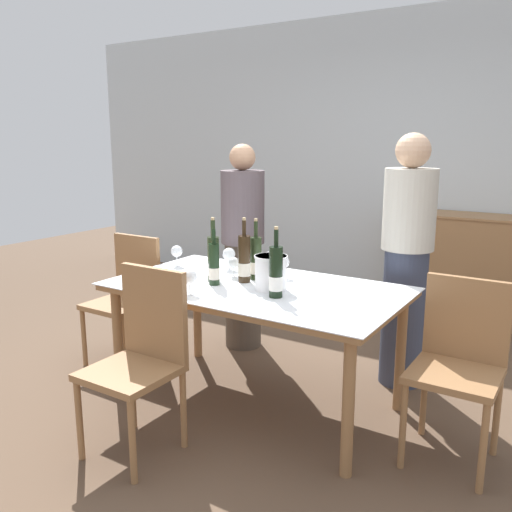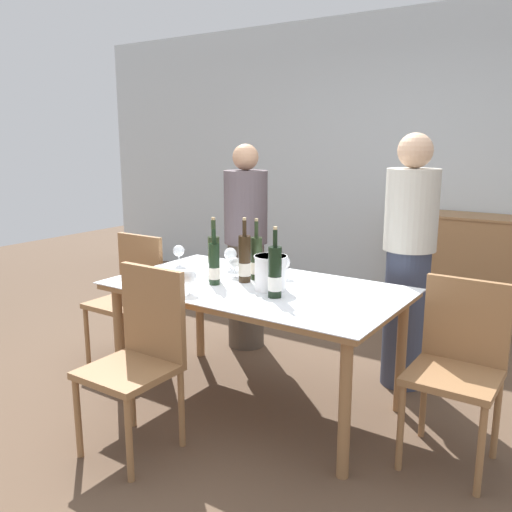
{
  "view_description": "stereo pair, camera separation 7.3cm",
  "coord_description": "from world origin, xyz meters",
  "px_view_note": "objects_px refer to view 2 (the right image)",
  "views": [
    {
      "loc": [
        1.66,
        -2.61,
        1.6
      ],
      "look_at": [
        0.0,
        0.0,
        0.93
      ],
      "focal_mm": 38.0,
      "sensor_mm": 36.0,
      "label": 1
    },
    {
      "loc": [
        1.72,
        -2.57,
        1.6
      ],
      "look_at": [
        0.0,
        0.0,
        0.93
      ],
      "focal_mm": 38.0,
      "sensor_mm": 36.0,
      "label": 2
    }
  ],
  "objects_px": {
    "wine_glass_4": "(284,263)",
    "wine_glass_1": "(179,252)",
    "wine_bottle_3": "(275,274)",
    "chair_right_end": "(459,358)",
    "chair_near_front": "(141,348)",
    "wine_bottle_0": "(214,265)",
    "sideboard_cabinet": "(477,269)",
    "wine_glass_3": "(189,277)",
    "wine_bottle_4": "(256,259)",
    "person_host": "(246,248)",
    "wine_bottle_1": "(245,260)",
    "chair_left_end": "(131,290)",
    "wine_bottle_2": "(214,260)",
    "dining_table": "(256,297)",
    "wine_glass_2": "(230,254)",
    "person_guest_left": "(408,263)",
    "wine_glass_0": "(234,263)",
    "ice_bucket": "(271,272)",
    "wine_glass_5": "(273,257)"
  },
  "relations": [
    {
      "from": "wine_glass_4",
      "to": "wine_glass_1",
      "type": "bearing_deg",
      "value": -172.09
    },
    {
      "from": "wine_bottle_3",
      "to": "chair_right_end",
      "type": "relative_size",
      "value": 0.43
    },
    {
      "from": "chair_near_front",
      "to": "wine_glass_4",
      "type": "bearing_deg",
      "value": 73.75
    },
    {
      "from": "wine_bottle_0",
      "to": "wine_glass_1",
      "type": "relative_size",
      "value": 2.36
    },
    {
      "from": "sideboard_cabinet",
      "to": "wine_glass_3",
      "type": "relative_size",
      "value": 9.76
    },
    {
      "from": "chair_right_end",
      "to": "chair_near_front",
      "type": "distance_m",
      "value": 1.61
    },
    {
      "from": "wine_bottle_4",
      "to": "person_host",
      "type": "distance_m",
      "value": 0.83
    },
    {
      "from": "wine_bottle_1",
      "to": "person_host",
      "type": "distance_m",
      "value": 0.89
    },
    {
      "from": "chair_left_end",
      "to": "wine_bottle_2",
      "type": "bearing_deg",
      "value": -9.02
    },
    {
      "from": "wine_bottle_4",
      "to": "chair_near_front",
      "type": "bearing_deg",
      "value": -100.81
    },
    {
      "from": "wine_glass_1",
      "to": "dining_table",
      "type": "bearing_deg",
      "value": -11.29
    },
    {
      "from": "wine_glass_4",
      "to": "person_host",
      "type": "xyz_separation_m",
      "value": [
        -0.64,
        0.51,
        -0.06
      ]
    },
    {
      "from": "wine_bottle_2",
      "to": "person_host",
      "type": "distance_m",
      "value": 0.89
    },
    {
      "from": "dining_table",
      "to": "wine_glass_1",
      "type": "height_order",
      "value": "wine_glass_1"
    },
    {
      "from": "wine_glass_4",
      "to": "chair_near_front",
      "type": "bearing_deg",
      "value": -106.25
    },
    {
      "from": "wine_glass_2",
      "to": "person_guest_left",
      "type": "distance_m",
      "value": 1.15
    },
    {
      "from": "wine_bottle_1",
      "to": "chair_right_end",
      "type": "height_order",
      "value": "wine_bottle_1"
    },
    {
      "from": "wine_bottle_2",
      "to": "person_guest_left",
      "type": "xyz_separation_m",
      "value": [
        0.93,
        0.83,
        -0.06
      ]
    },
    {
      "from": "wine_glass_0",
      "to": "wine_glass_4",
      "type": "relative_size",
      "value": 0.92
    },
    {
      "from": "ice_bucket",
      "to": "chair_near_front",
      "type": "relative_size",
      "value": 0.21
    },
    {
      "from": "wine_glass_3",
      "to": "wine_glass_4",
      "type": "height_order",
      "value": "wine_glass_3"
    },
    {
      "from": "wine_glass_5",
      "to": "person_guest_left",
      "type": "height_order",
      "value": "person_guest_left"
    },
    {
      "from": "wine_bottle_1",
      "to": "chair_near_front",
      "type": "xyz_separation_m",
      "value": [
        -0.14,
        -0.75,
        -0.34
      ]
    },
    {
      "from": "ice_bucket",
      "to": "chair_near_front",
      "type": "distance_m",
      "value": 0.84
    },
    {
      "from": "wine_bottle_4",
      "to": "wine_glass_0",
      "type": "distance_m",
      "value": 0.16
    },
    {
      "from": "ice_bucket",
      "to": "wine_glass_5",
      "type": "distance_m",
      "value": 0.47
    },
    {
      "from": "wine_glass_0",
      "to": "chair_left_end",
      "type": "bearing_deg",
      "value": -179.08
    },
    {
      "from": "chair_left_end",
      "to": "wine_glass_4",
      "type": "bearing_deg",
      "value": 7.95
    },
    {
      "from": "chair_right_end",
      "to": "person_guest_left",
      "type": "relative_size",
      "value": 0.56
    },
    {
      "from": "wine_bottle_3",
      "to": "chair_near_front",
      "type": "distance_m",
      "value": 0.81
    },
    {
      "from": "wine_bottle_4",
      "to": "wine_glass_2",
      "type": "xyz_separation_m",
      "value": [
        -0.29,
        0.12,
        -0.03
      ]
    },
    {
      "from": "wine_bottle_1",
      "to": "wine_bottle_2",
      "type": "bearing_deg",
      "value": -151.12
    },
    {
      "from": "wine_bottle_4",
      "to": "dining_table",
      "type": "bearing_deg",
      "value": -57.13
    },
    {
      "from": "wine_bottle_1",
      "to": "wine_glass_5",
      "type": "distance_m",
      "value": 0.35
    },
    {
      "from": "wine_bottle_3",
      "to": "wine_bottle_0",
      "type": "bearing_deg",
      "value": 176.45
    },
    {
      "from": "wine_glass_2",
      "to": "wine_glass_5",
      "type": "distance_m",
      "value": 0.28
    },
    {
      "from": "wine_bottle_0",
      "to": "chair_right_end",
      "type": "bearing_deg",
      "value": 8.09
    },
    {
      "from": "wine_bottle_0",
      "to": "ice_bucket",
      "type": "bearing_deg",
      "value": 14.41
    },
    {
      "from": "wine_glass_5",
      "to": "chair_right_end",
      "type": "height_order",
      "value": "chair_right_end"
    },
    {
      "from": "wine_bottle_2",
      "to": "chair_right_end",
      "type": "xyz_separation_m",
      "value": [
        1.43,
        0.14,
        -0.35
      ]
    },
    {
      "from": "wine_glass_5",
      "to": "chair_left_end",
      "type": "bearing_deg",
      "value": -164.07
    },
    {
      "from": "wine_glass_0",
      "to": "chair_right_end",
      "type": "distance_m",
      "value": 1.42
    },
    {
      "from": "chair_left_end",
      "to": "wine_glass_0",
      "type": "bearing_deg",
      "value": 0.92
    },
    {
      "from": "ice_bucket",
      "to": "chair_right_end",
      "type": "height_order",
      "value": "ice_bucket"
    },
    {
      "from": "wine_glass_1",
      "to": "wine_glass_5",
      "type": "xyz_separation_m",
      "value": [
        0.61,
        0.24,
        -0.01
      ]
    },
    {
      "from": "dining_table",
      "to": "wine_glass_3",
      "type": "bearing_deg",
      "value": -121.88
    },
    {
      "from": "wine_glass_5",
      "to": "chair_right_end",
      "type": "relative_size",
      "value": 0.15
    },
    {
      "from": "wine_glass_0",
      "to": "person_host",
      "type": "xyz_separation_m",
      "value": [
        -0.37,
        0.66,
        -0.06
      ]
    },
    {
      "from": "wine_bottle_4",
      "to": "wine_glass_2",
      "type": "bearing_deg",
      "value": 157.11
    },
    {
      "from": "ice_bucket",
      "to": "wine_glass_0",
      "type": "height_order",
      "value": "ice_bucket"
    }
  ]
}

